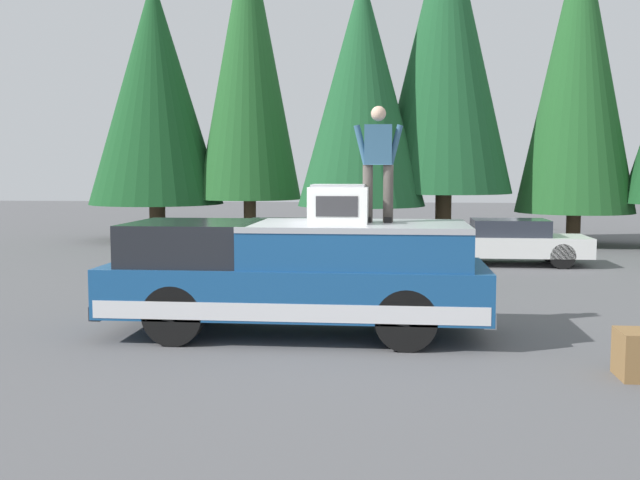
{
  "coord_description": "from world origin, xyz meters",
  "views": [
    {
      "loc": [
        -10.49,
        -1.17,
        2.42
      ],
      "look_at": [
        0.67,
        -0.06,
        1.35
      ],
      "focal_mm": 41.52,
      "sensor_mm": 36.0,
      "label": 1
    }
  ],
  "objects": [
    {
      "name": "ground_plane",
      "position": [
        0.0,
        0.0,
        0.0
      ],
      "size": [
        90.0,
        90.0,
        0.0
      ],
      "primitive_type": "plane",
      "color": "#565659"
    },
    {
      "name": "pickup_truck",
      "position": [
        0.17,
        0.24,
        0.87
      ],
      "size": [
        2.01,
        5.54,
        1.65
      ],
      "color": "navy",
      "rests_on": "ground"
    },
    {
      "name": "compressor_unit",
      "position": [
        0.08,
        -0.38,
        1.93
      ],
      "size": [
        0.65,
        0.84,
        0.56
      ],
      "color": "silver",
      "rests_on": "pickup_truck"
    },
    {
      "name": "person_on_truck_bed",
      "position": [
        0.38,
        -0.94,
        2.55
      ],
      "size": [
        0.29,
        0.72,
        1.69
      ],
      "color": "#423D38",
      "rests_on": "pickup_truck"
    },
    {
      "name": "parked_car_white",
      "position": [
        8.71,
        -4.05,
        0.58
      ],
      "size": [
        1.64,
        4.1,
        1.16
      ],
      "color": "white",
      "rests_on": "ground"
    },
    {
      "name": "parked_car_black",
      "position": [
        8.19,
        1.67,
        0.58
      ],
      "size": [
        1.64,
        4.1,
        1.16
      ],
      "color": "black",
      "rests_on": "ground"
    },
    {
      "name": "conifer_left",
      "position": [
        14.02,
        -6.95,
        5.64
      ],
      "size": [
        3.75,
        3.75,
        10.25
      ],
      "color": "#4C3826",
      "rests_on": "ground"
    },
    {
      "name": "conifer_center_left",
      "position": [
        13.76,
        -2.77,
        6.25
      ],
      "size": [
        4.33,
        4.33,
        10.86
      ],
      "color": "#4C3826",
      "rests_on": "ground"
    },
    {
      "name": "conifer_center_right",
      "position": [
        12.66,
        -0.15,
        4.87
      ],
      "size": [
        3.97,
        3.97,
        8.45
      ],
      "color": "#4C3826",
      "rests_on": "ground"
    },
    {
      "name": "conifer_right",
      "position": [
        14.55,
        3.76,
        6.12
      ],
      "size": [
        3.53,
        3.53,
        10.84
      ],
      "color": "#4C3826",
      "rests_on": "ground"
    },
    {
      "name": "conifer_far_right",
      "position": [
        14.47,
        7.01,
        5.09
      ],
      "size": [
        4.58,
        4.58,
        8.95
      ],
      "color": "#4C3826",
      "rests_on": "ground"
    }
  ]
}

